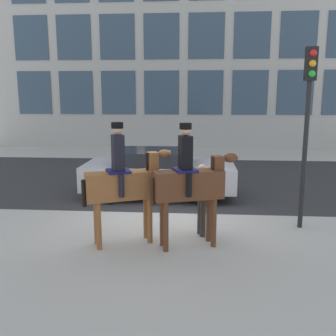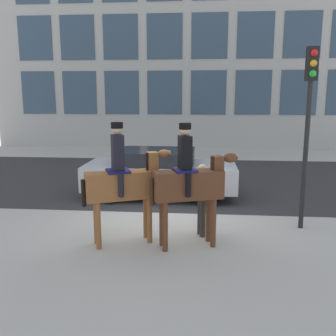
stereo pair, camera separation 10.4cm
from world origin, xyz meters
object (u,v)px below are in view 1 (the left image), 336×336
Objects in this scene: mounted_horse_companion at (190,182)px; street_car_near_lane at (159,172)px; traffic_light at (308,110)px; mounted_horse_lead at (124,182)px; pedestrian_bystander at (201,194)px.

mounted_horse_companion is 3.99m from street_car_near_lane.
street_car_near_lane is 4.83m from traffic_light.
street_car_near_lane is (0.33, 3.77, -0.57)m from mounted_horse_lead.
street_car_near_lane is at bearing 87.15° from mounted_horse_companion.
mounted_horse_companion is (1.36, -0.04, 0.03)m from mounted_horse_lead.
mounted_horse_lead reaches higher than pedestrian_bystander.
mounted_horse_lead reaches higher than mounted_horse_companion.
mounted_horse_companion is at bearing -153.25° from traffic_light.
traffic_light reaches higher than street_car_near_lane.
mounted_horse_companion reaches higher than pedestrian_bystander.
pedestrian_bystander is 0.35× the size of street_car_near_lane.
mounted_horse_lead is 4.39m from traffic_light.
mounted_horse_lead is at bearing 160.26° from mounted_horse_companion.
street_car_near_lane is 1.10× the size of traffic_light.
mounted_horse_companion is at bearing -25.07° from mounted_horse_lead.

